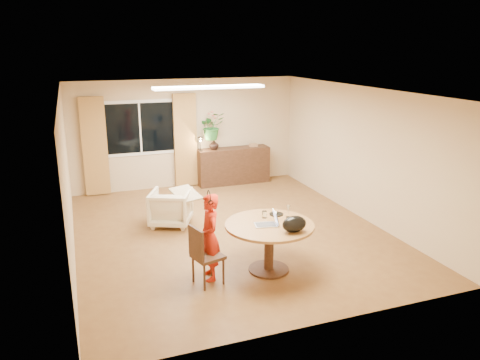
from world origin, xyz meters
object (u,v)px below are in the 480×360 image
Objects in this scene: child at (210,237)px; armchair at (171,208)px; sideboard at (233,166)px; dining_table at (269,234)px; dining_chair at (208,255)px.

armchair is (-0.10, 2.34, -0.31)m from child.
child reaches higher than armchair.
sideboard is (1.97, 4.63, -0.20)m from child.
sideboard is at bearing 77.31° from dining_table.
dining_chair is at bearing 115.28° from armchair.
sideboard is at bearing 158.81° from child.
child is at bearing 47.73° from dining_chair.
dining_table is at bearing 87.22° from child.
dining_chair is 0.69× the size of child.
dining_table is 0.75× the size of sideboard.
sideboard is (1.06, 4.70, -0.15)m from dining_table.
armchair is (-1.01, 2.41, -0.26)m from dining_table.
child is at bearing 175.29° from dining_table.
dining_table is 2.63m from armchair.
child is (0.07, 0.14, 0.20)m from dining_chair.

